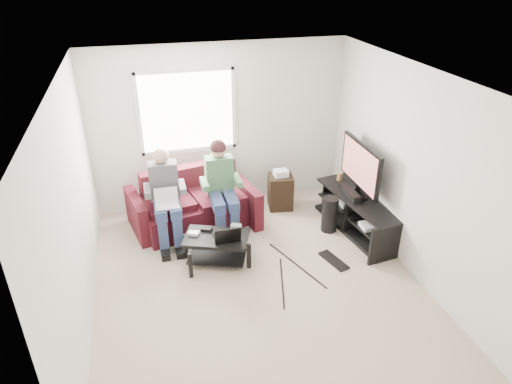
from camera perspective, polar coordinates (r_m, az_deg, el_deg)
floor at (r=5.94m, az=0.18°, el=-11.13°), size 4.50×4.50×0.00m
ceiling at (r=4.76m, az=0.23°, el=14.04°), size 4.50×4.50×0.00m
wall_back at (r=7.24m, az=-4.49°, el=8.07°), size 4.50×0.00×4.50m
wall_front at (r=3.50m, az=10.29°, el=-16.74°), size 4.50×0.00×4.50m
wall_left at (r=5.14m, az=-21.87°, el=-2.63°), size 0.00×4.50×4.50m
wall_right at (r=6.01m, az=18.96°, el=2.33°), size 0.00×4.50×4.50m
window at (r=7.06m, az=-8.60°, el=9.90°), size 1.48×0.04×1.28m
sofa at (r=7.00m, az=-7.91°, el=-1.72°), size 1.99×1.15×0.85m
person_left at (r=6.49m, az=-11.26°, el=-0.21°), size 0.40×0.71×1.35m
person_right at (r=6.56m, az=-4.37°, el=1.17°), size 0.40×0.71×1.40m
laptop_silver at (r=6.32m, az=-11.07°, el=-1.25°), size 0.38×0.34×0.24m
coffee_table at (r=6.11m, az=-4.95°, el=-6.41°), size 0.96×0.78×0.42m
laptop_black at (r=5.94m, az=-3.76°, el=-4.83°), size 0.41×0.37×0.24m
controller_a at (r=6.11m, az=-7.80°, el=-5.13°), size 0.16×0.14×0.04m
controller_b at (r=6.18m, az=-6.22°, el=-4.62°), size 0.16×0.14×0.04m
controller_c at (r=6.21m, az=-2.53°, el=-4.28°), size 0.17×0.15×0.04m
tv_stand at (r=6.97m, az=12.64°, el=-2.95°), size 0.72×1.72×0.55m
tv at (r=6.70m, az=12.91°, el=3.10°), size 0.12×1.10×0.81m
soundbar at (r=6.83m, az=11.68°, el=-0.11°), size 0.12×0.50×0.10m
drink_cup at (r=7.28m, az=10.40°, el=1.91°), size 0.08×0.08×0.12m
console_white at (r=6.64m, az=14.22°, el=-4.08°), size 0.30×0.22×0.06m
console_grey at (r=7.16m, az=11.66°, el=-1.19°), size 0.34×0.26×0.08m
console_black at (r=6.90m, az=12.89°, el=-2.58°), size 0.38×0.30×0.07m
subwoofer at (r=6.89m, az=9.21°, el=-2.77°), size 0.24×0.24×0.54m
keyboard_floor at (r=6.36m, az=9.68°, el=-8.43°), size 0.29×0.51×0.03m
end_table at (r=7.42m, az=3.07°, el=0.17°), size 0.38×0.38×0.66m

